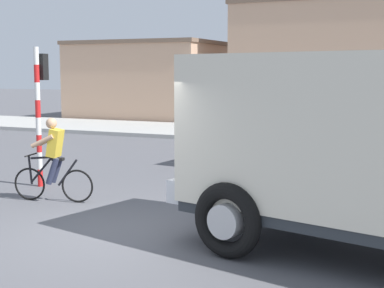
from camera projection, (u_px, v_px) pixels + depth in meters
name	position (u px, v px, depth m)	size (l,w,h in m)	color
ground_plane	(120.00, 233.00, 9.43)	(120.00, 120.00, 0.00)	#56565B
sidewalk_far	(310.00, 136.00, 22.76)	(80.00, 5.00, 0.16)	#ADADA8
truck_foreground	(372.00, 142.00, 8.00)	(5.85, 3.75, 2.90)	silver
cyclist	(53.00, 160.00, 11.60)	(1.70, 0.57, 1.72)	black
traffic_light_pole	(40.00, 97.00, 13.06)	(0.24, 0.43, 3.20)	red
car_red_near	(260.00, 139.00, 15.52)	(4.19, 2.26, 1.60)	white
car_white_mid	(346.00, 130.00, 17.85)	(4.21, 2.32, 1.60)	#1E2328
building_corner_left	(157.00, 80.00, 32.58)	(7.80, 7.99, 4.25)	tan
building_mid_block	(346.00, 64.00, 27.81)	(10.56, 5.50, 6.02)	tan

